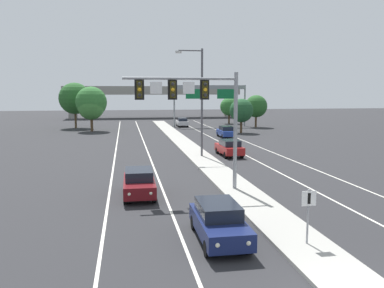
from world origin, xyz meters
TOP-DOWN VIEW (x-y plane):
  - median_island at (0.00, 18.00)m, footprint 2.40×110.00m
  - lane_stripe_oncoming_center at (-4.70, 25.00)m, footprint 0.14×100.00m
  - lane_stripe_receding_center at (4.70, 25.00)m, footprint 0.14×100.00m
  - edge_stripe_left at (-8.00, 25.00)m, footprint 0.14×100.00m
  - edge_stripe_right at (8.00, 25.00)m, footprint 0.14×100.00m
  - overhead_signal_mast at (-2.66, 13.66)m, footprint 6.94×0.44m
  - median_sign_post at (0.10, 4.46)m, footprint 0.60×0.10m
  - street_lamp_median at (-0.04, 26.37)m, footprint 2.58×0.28m
  - car_oncoming_navy at (-3.21, 5.77)m, footprint 1.85×4.48m
  - car_oncoming_darkred at (-6.22, 13.36)m, footprint 1.86×4.49m
  - car_receding_red at (3.00, 26.75)m, footprint 1.91×4.51m
  - car_receding_blue at (6.69, 41.86)m, footprint 1.88×4.50m
  - car_receding_silver at (3.27, 60.13)m, footprint 1.91×4.51m
  - highway_sign_gantry at (8.20, 58.89)m, footprint 13.28×0.42m
  - overpass_bridge at (0.00, 86.44)m, footprint 42.40×6.40m
  - tree_far_left_c at (-12.21, 53.71)m, footprint 4.15×4.15m
  - tree_far_left_b at (-12.19, 54.13)m, footprint 4.91×4.91m
  - tree_far_left_a at (-15.44, 60.33)m, footprint 5.43×5.43m
  - tree_far_right_b at (10.56, 47.50)m, footprint 3.61×3.61m
  - tree_far_right_c at (16.03, 56.47)m, footprint 3.94×3.94m
  - tree_far_right_a at (13.49, 65.20)m, footprint 3.58×3.58m

SIDE VIEW (x-z plane):
  - lane_stripe_oncoming_center at x=-4.70m, z-range 0.00..0.01m
  - lane_stripe_receding_center at x=4.70m, z-range 0.00..0.01m
  - edge_stripe_left at x=-8.00m, z-range 0.00..0.01m
  - edge_stripe_right at x=8.00m, z-range 0.00..0.01m
  - median_island at x=0.00m, z-range 0.00..0.15m
  - car_oncoming_navy at x=-3.21m, z-range 0.03..1.61m
  - car_oncoming_darkred at x=-6.22m, z-range 0.03..1.61m
  - car_receding_red at x=3.00m, z-range 0.03..1.61m
  - car_receding_blue at x=6.69m, z-range 0.03..1.61m
  - car_receding_silver at x=3.27m, z-range 0.03..1.61m
  - median_sign_post at x=0.10m, z-range 0.49..2.69m
  - tree_far_right_a at x=13.49m, z-range 0.79..5.97m
  - tree_far_right_b at x=10.56m, z-range 0.79..6.02m
  - tree_far_right_c at x=16.03m, z-range 0.87..6.57m
  - tree_far_left_c at x=-12.21m, z-range 0.92..6.91m
  - tree_far_left_b at x=-12.19m, z-range 1.09..8.19m
  - tree_far_left_a at x=-15.44m, z-range 1.20..9.06m
  - overhead_signal_mast at x=-2.66m, z-range 1.88..9.08m
  - overpass_bridge at x=0.00m, z-range 1.96..9.61m
  - street_lamp_median at x=-0.04m, z-range 0.79..10.79m
  - highway_sign_gantry at x=8.20m, z-range 2.41..9.91m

